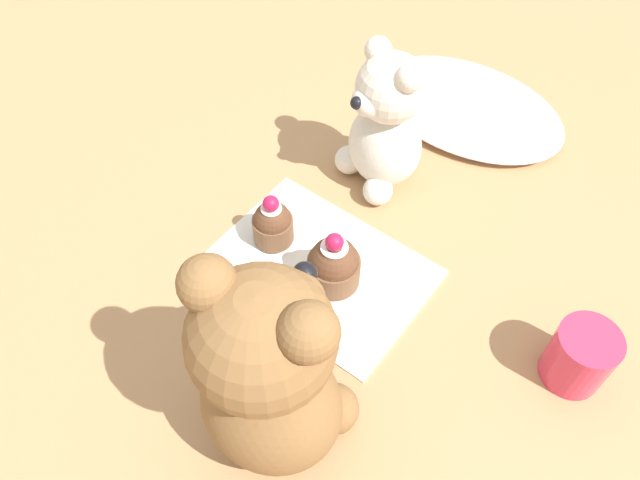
% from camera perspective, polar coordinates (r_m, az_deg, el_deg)
% --- Properties ---
extents(ground_plane, '(4.00, 4.00, 0.00)m').
position_cam_1_polar(ground_plane, '(0.73, -0.00, -2.68)').
color(ground_plane, tan).
extents(knitted_placemat, '(0.24, 0.17, 0.01)m').
position_cam_1_polar(knitted_placemat, '(0.73, -0.00, -2.54)').
color(knitted_placemat, silver).
rests_on(knitted_placemat, ground_plane).
extents(tulle_cloth, '(0.28, 0.19, 0.02)m').
position_cam_1_polar(tulle_cloth, '(0.93, 13.04, 11.92)').
color(tulle_cloth, silver).
rests_on(tulle_cloth, ground_plane).
extents(teddy_bear_cream, '(0.12, 0.12, 0.19)m').
position_cam_1_polar(teddy_bear_cream, '(0.76, 5.97, 10.39)').
color(teddy_bear_cream, silver).
rests_on(teddy_bear_cream, ground_plane).
extents(teddy_bear_tan, '(0.15, 0.14, 0.26)m').
position_cam_1_polar(teddy_bear_tan, '(0.53, -4.58, -12.29)').
color(teddy_bear_tan, olive).
rests_on(teddy_bear_tan, ground_plane).
extents(cupcake_near_cream_bear, '(0.05, 0.05, 0.07)m').
position_cam_1_polar(cupcake_near_cream_bear, '(0.73, -4.25, 1.64)').
color(cupcake_near_cream_bear, brown).
rests_on(cupcake_near_cream_bear, knitted_placemat).
extents(saucer_plate, '(0.08, 0.08, 0.01)m').
position_cam_1_polar(saucer_plate, '(0.71, 1.23, -3.73)').
color(saucer_plate, white).
rests_on(saucer_plate, knitted_placemat).
extents(cupcake_near_tan_bear, '(0.06, 0.06, 0.08)m').
position_cam_1_polar(cupcake_near_tan_bear, '(0.68, 1.27, -2.27)').
color(cupcake_near_tan_bear, brown).
rests_on(cupcake_near_tan_bear, saucer_plate).
extents(juice_glass, '(0.06, 0.06, 0.07)m').
position_cam_1_polar(juice_glass, '(0.68, 22.66, -9.79)').
color(juice_glass, '#DB3356').
rests_on(juice_glass, ground_plane).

